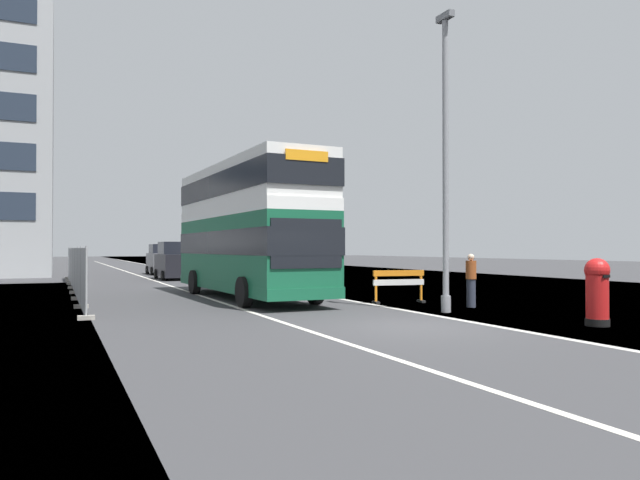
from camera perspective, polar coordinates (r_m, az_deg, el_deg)
name	(u,v)px	position (r m, az deg, el deg)	size (l,w,h in m)	color
ground	(431,327)	(15.36, 10.50, -8.11)	(140.00, 280.00, 0.10)	#38383A
double_decker_bus	(247,228)	(23.26, -6.90, 1.15)	(3.13, 11.16, 5.08)	#145638
lamppost_foreground	(446,170)	(18.52, 11.80, 6.47)	(0.29, 0.70, 8.98)	gray
red_pillar_postbox	(597,289)	(16.38, 24.76, -4.20)	(0.60, 0.60, 1.67)	black
roadworks_barrier	(399,282)	(21.29, 7.46, -3.96)	(1.91, 0.66, 1.15)	orange
construction_site_fence	(74,270)	(29.16, -22.27, -2.64)	(0.44, 24.00, 1.97)	#A8AAAD
car_oncoming_near	(174,262)	(38.24, -13.68, -2.02)	(1.92, 4.36, 2.32)	black
car_receding_mid	(162,260)	(45.85, -14.71, -1.85)	(2.00, 3.93, 2.23)	slate
bare_tree_far_verge_far	(4,238)	(55.84, -27.71, 0.17)	(3.05, 2.68, 5.52)	#4C3D2D
pedestrian_at_kerb	(471,280)	(20.15, 14.11, -3.73)	(0.34, 0.34, 1.73)	#2D3342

